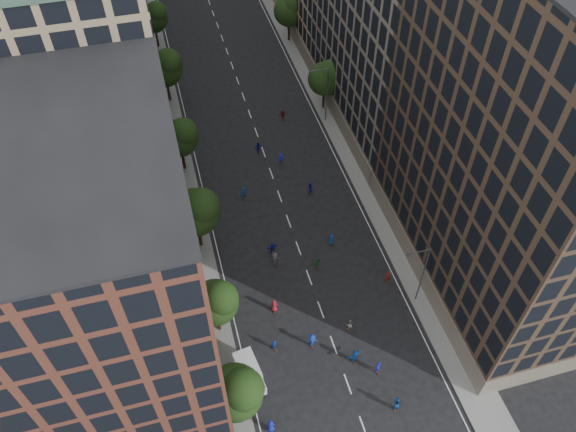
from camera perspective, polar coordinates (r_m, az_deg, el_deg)
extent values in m
plane|color=black|center=(79.45, -2.41, 6.28)|extent=(240.00, 240.00, 0.00)
cube|color=slate|center=(84.14, -11.68, 8.05)|extent=(4.00, 105.00, 0.15)
cube|color=slate|center=(87.58, 4.19, 10.84)|extent=(4.00, 105.00, 0.15)
cube|color=#582C21|center=(48.19, -17.10, -6.94)|extent=(14.00, 22.00, 30.00)
cube|color=#987F63|center=(64.35, -18.82, 11.43)|extent=(14.00, 26.00, 34.00)
cube|color=#582C21|center=(85.63, -18.97, 18.57)|extent=(14.00, 20.00, 28.00)
cube|color=#433224|center=(57.32, 22.24, 6.48)|extent=(14.00, 30.00, 36.00)
cube|color=#6B6258|center=(78.40, 10.90, 19.59)|extent=(14.00, 28.00, 33.00)
cylinder|color=black|center=(55.48, -5.14, -18.96)|extent=(0.36, 0.36, 3.96)
sphere|color=black|center=(52.20, -5.41, -17.41)|extent=(5.20, 5.20, 5.20)
sphere|color=black|center=(50.82, -4.65, -17.17)|extent=(3.90, 3.90, 3.90)
cylinder|color=black|center=(60.26, -7.10, -10.45)|extent=(0.36, 0.36, 3.70)
sphere|color=black|center=(57.44, -7.41, -8.70)|extent=(4.80, 4.80, 4.80)
sphere|color=black|center=(56.19, -6.83, -8.30)|extent=(3.60, 3.60, 3.60)
cylinder|color=black|center=(67.20, -8.96, -1.82)|extent=(0.36, 0.36, 4.22)
sphere|color=black|center=(64.35, -9.36, 0.38)|extent=(5.60, 5.60, 5.60)
sphere|color=black|center=(62.96, -8.81, 1.00)|extent=(4.20, 4.20, 4.20)
cylinder|color=black|center=(77.21, -10.60, 5.80)|extent=(0.36, 0.36, 3.87)
sphere|color=black|center=(74.93, -10.98, 7.79)|extent=(5.00, 5.00, 5.00)
sphere|color=black|center=(73.77, -10.58, 8.38)|extent=(3.75, 3.75, 3.75)
cylinder|color=black|center=(89.80, -12.06, 12.44)|extent=(0.36, 0.36, 4.05)
sphere|color=black|center=(87.76, -12.45, 14.39)|extent=(5.40, 5.40, 5.40)
sphere|color=black|center=(86.60, -12.10, 15.03)|extent=(4.05, 4.05, 4.05)
cylinder|color=black|center=(103.44, -13.18, 17.29)|extent=(0.36, 0.36, 3.78)
sphere|color=black|center=(101.79, -13.53, 18.95)|extent=(4.80, 4.80, 4.80)
sphere|color=black|center=(100.82, -13.27, 19.48)|extent=(3.60, 3.60, 3.60)
cylinder|color=black|center=(86.66, 3.64, 11.90)|extent=(0.36, 0.36, 3.74)
sphere|color=black|center=(84.71, 3.75, 13.75)|extent=(5.00, 5.00, 5.00)
sphere|color=black|center=(83.79, 4.32, 14.33)|extent=(3.75, 3.75, 3.75)
cylinder|color=black|center=(102.66, 0.08, 18.34)|extent=(0.36, 0.36, 3.96)
sphere|color=black|center=(100.92, 0.09, 20.12)|extent=(5.20, 5.20, 5.20)
sphere|color=black|center=(100.03, 0.56, 20.68)|extent=(3.90, 3.90, 3.90)
cylinder|color=#595B60|center=(61.37, 13.49, -5.93)|extent=(0.18, 0.18, 9.00)
cylinder|color=#595B60|center=(57.43, 13.20, -3.57)|extent=(2.40, 0.12, 0.12)
cube|color=#595B60|center=(57.06, 12.19, -3.84)|extent=(0.50, 0.22, 0.15)
cylinder|color=#595B60|center=(82.67, 3.97, 12.12)|extent=(0.18, 0.18, 9.00)
cylinder|color=#595B60|center=(79.78, 3.29, 14.61)|extent=(2.40, 0.12, 0.12)
cube|color=#595B60|center=(79.52, 2.51, 14.48)|extent=(0.50, 0.22, 0.15)
cube|color=white|center=(57.83, -4.12, -15.21)|extent=(2.45, 3.62, 2.06)
cube|color=white|center=(57.30, -3.33, -17.07)|extent=(2.07, 1.76, 1.31)
cube|color=black|center=(56.75, -3.36, -16.81)|extent=(1.85, 1.46, 0.09)
cylinder|color=black|center=(57.65, -4.10, -17.89)|extent=(0.34, 0.74, 0.71)
cylinder|color=black|center=(57.88, -2.29, -17.24)|extent=(0.34, 0.74, 0.71)
cylinder|color=black|center=(59.20, -5.41, -14.91)|extent=(0.34, 0.74, 0.71)
cylinder|color=black|center=(59.42, -3.67, -14.29)|extent=(0.34, 0.74, 0.71)
imported|color=#161FB7|center=(55.90, -1.74, -20.55)|extent=(0.91, 0.65, 1.73)
imported|color=#1519B1|center=(58.96, 9.11, -14.95)|extent=(0.76, 0.63, 1.79)
imported|color=navy|center=(57.54, 10.88, -18.22)|extent=(0.99, 0.81, 1.91)
imported|color=#1336A0|center=(59.70, 2.46, -12.53)|extent=(1.29, 0.85, 1.86)
imported|color=#1742BC|center=(59.63, -1.39, -12.96)|extent=(0.94, 0.57, 1.50)
imported|color=#13459E|center=(59.17, 6.78, -13.97)|extent=(1.82, 0.95, 1.87)
imported|color=#A61B25|center=(61.92, -1.41, -9.11)|extent=(0.94, 0.69, 1.76)
imported|color=maroon|center=(65.16, 10.11, -6.06)|extent=(0.69, 0.53, 1.69)
imported|color=#B1B0AC|center=(61.13, 6.28, -10.92)|extent=(0.81, 0.67, 1.56)
imported|color=#414246|center=(65.67, -1.34, -4.34)|extent=(1.19, 0.76, 1.76)
imported|color=#1F6829|center=(65.36, 2.93, -4.80)|extent=(1.06, 0.59, 1.71)
imported|color=#122295|center=(66.78, -1.58, -3.28)|extent=(1.46, 0.60, 1.53)
imported|color=navy|center=(67.75, 4.42, -2.44)|extent=(0.88, 0.74, 1.53)
imported|color=#1344A0|center=(72.82, -4.57, 2.39)|extent=(0.83, 0.70, 1.93)
imported|color=#181190|center=(73.26, 2.20, 2.80)|extent=(0.93, 0.76, 1.79)
imported|color=#161CB3|center=(77.52, -0.72, 5.80)|extent=(1.09, 0.78, 1.52)
imported|color=navy|center=(79.16, -3.04, 6.93)|extent=(1.13, 0.65, 1.80)
imported|color=maroon|center=(84.97, -0.55, 10.24)|extent=(1.47, 0.54, 1.56)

